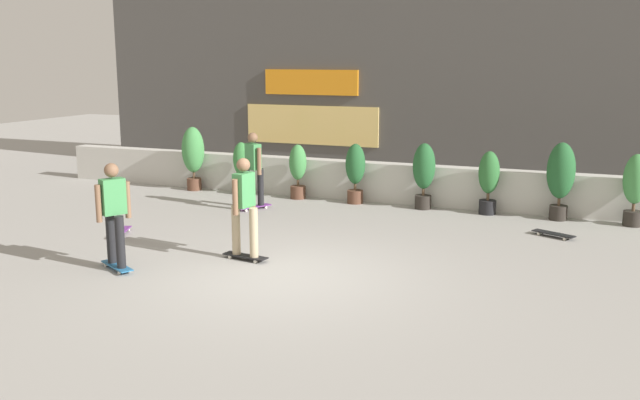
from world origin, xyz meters
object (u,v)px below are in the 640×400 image
Objects in this scene: potted_plant_6 at (561,175)px; skater_foreground at (244,204)px; potted_plant_3 at (355,170)px; potted_plant_7 at (636,185)px; skater_far_left at (253,167)px; potted_plant_5 at (489,179)px; skateboard_near_camera at (121,231)px; potted_plant_0 at (193,153)px; potted_plant_4 at (424,171)px; potted_plant_1 at (241,166)px; skater_by_wall_left at (114,211)px; potted_plant_2 at (298,169)px; skateboard_aside at (554,234)px.

potted_plant_6 is 6.79m from skater_foreground.
potted_plant_3 is at bearing 88.25° from skater_foreground.
skater_foreground reaches higher than potted_plant_3.
potted_plant_7 is 7.80m from skater_far_left.
potted_plant_5 reaches higher than skateboard_near_camera.
potted_plant_0 is 1.18× the size of potted_plant_5.
skater_foreground is 2.07× the size of skateboard_near_camera.
potted_plant_3 is 1.59m from potted_plant_4.
potted_plant_1 is 2.94m from potted_plant_3.
potted_plant_7 is 1.76× the size of skateboard_near_camera.
potted_plant_2 is at bearing 86.98° from skater_by_wall_left.
skater_far_left is 3.33m from skateboard_near_camera.
skater_foreground is (4.14, -5.01, 0.01)m from potted_plant_0.
potted_plant_4 is 0.91× the size of potted_plant_6.
potted_plant_0 is 1.38m from potted_plant_1.
skater_foreground is at bearing -50.40° from potted_plant_0.
skateboard_aside is at bearing 37.19° from skater_foreground.
potted_plant_7 is (8.76, -0.00, 0.13)m from potted_plant_1.
potted_plant_2 is (2.86, 0.00, -0.22)m from potted_plant_0.
potted_plant_7 reaches higher than potted_plant_5.
potted_plant_6 is (7.36, -0.00, 0.24)m from potted_plant_1.
skateboard_aside is (0.02, -1.52, -0.88)m from potted_plant_6.
skater_by_wall_left is (-4.75, -6.26, 0.18)m from potted_plant_5.
skater_foreground is at bearing -11.17° from skateboard_near_camera.
potted_plant_1 is at bearing 180.00° from potted_plant_7.
potted_plant_2 reaches higher than potted_plant_1.
skater_by_wall_left is at bearing -140.49° from potted_plant_7.
potted_plant_7 reaches higher than potted_plant_3.
skateboard_aside is (4.45, -1.52, -0.72)m from potted_plant_3.
skateboard_near_camera and skateboard_aside have the same top height.
skateboard_aside is at bearing -18.80° from potted_plant_3.
potted_plant_6 reaches higher than potted_plant_3.
potted_plant_1 is 4.53m from potted_plant_4.
potted_plant_6 is (1.44, 0.00, 0.18)m from potted_plant_5.
skater_far_left is at bearing -166.63° from potted_plant_6.
potted_plant_5 is at bearing 0.00° from potted_plant_0.
potted_plant_0 is 1.11× the size of potted_plant_7.
potted_plant_3 is 1.01× the size of potted_plant_5.
potted_plant_1 is at bearing 87.53° from skateboard_near_camera.
potted_plant_5 is 0.80× the size of skater_foreground.
potted_plant_2 is 0.88× the size of potted_plant_4.
skater_far_left is at bearing -162.86° from potted_plant_5.
potted_plant_7 reaches higher than potted_plant_2.
potted_plant_7 is at bearing 47.75° from skateboard_aside.
potted_plant_2 is 3.03m from potted_plant_4.
potted_plant_6 is at bearing 0.00° from potted_plant_4.
potted_plant_7 is 0.85× the size of skater_by_wall_left.
skater_foreground is (-1.74, -5.01, 0.10)m from potted_plant_4.
skater_by_wall_left is 2.04m from skater_foreground.
potted_plant_3 reaches higher than potted_plant_1.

